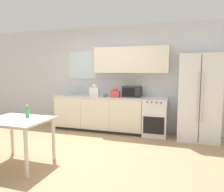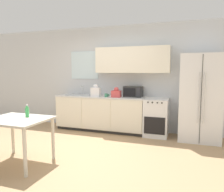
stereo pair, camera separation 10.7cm
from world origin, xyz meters
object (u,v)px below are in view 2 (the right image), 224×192
object	(u,v)px
coffee_mug	(107,95)
dining_table	(17,126)
refrigerator	(200,98)
microwave	(133,92)
oven_range	(156,117)
drink_bottle	(27,112)

from	to	relation	value
coffee_mug	dining_table	size ratio (longest dim) A/B	0.12
refrigerator	dining_table	xyz separation A→B (m)	(-2.90, -2.33, -0.31)
refrigerator	coffee_mug	bearing A→B (deg)	-177.31
refrigerator	dining_table	size ratio (longest dim) A/B	1.90
refrigerator	microwave	distance (m)	1.56
oven_range	coffee_mug	bearing A→B (deg)	-173.49
refrigerator	microwave	size ratio (longest dim) A/B	4.21
oven_range	dining_table	distance (m)	3.07
refrigerator	drink_bottle	world-z (taller)	refrigerator
microwave	coffee_mug	size ratio (longest dim) A/B	3.76
oven_range	drink_bottle	size ratio (longest dim) A/B	4.15
microwave	drink_bottle	distance (m)	2.66
drink_bottle	coffee_mug	bearing A→B (deg)	72.35
microwave	drink_bottle	xyz separation A→B (m)	(-1.27, -2.33, -0.18)
refrigerator	oven_range	bearing A→B (deg)	177.76
coffee_mug	oven_range	bearing A→B (deg)	6.51
refrigerator	microwave	bearing A→B (deg)	174.28
oven_range	microwave	size ratio (longest dim) A/B	1.96
microwave	drink_bottle	bearing A→B (deg)	-118.67
oven_range	refrigerator	world-z (taller)	refrigerator
oven_range	drink_bottle	distance (m)	2.92
drink_bottle	microwave	bearing A→B (deg)	61.33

